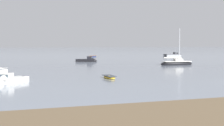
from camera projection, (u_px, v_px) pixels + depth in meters
motorboat_moored_1 at (175, 56)px, 113.53m from camera, size 6.93×2.94×2.31m
motorboat_moored_3 at (8, 81)px, 35.75m from camera, size 4.16×4.28×1.69m
rowboat_moored_0 at (93, 57)px, 108.16m from camera, size 3.51×3.45×0.58m
rowboat_moored_1 at (109, 77)px, 40.76m from camera, size 1.09×3.10×0.49m
motorboat_moored_4 at (89, 61)px, 79.12m from camera, size 5.43×3.73×1.96m
sailboat_moored_0 at (177, 63)px, 67.13m from camera, size 7.07×2.49×7.81m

